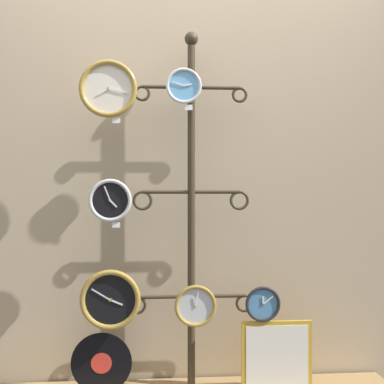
# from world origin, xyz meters

# --- Properties ---
(shop_wall) EXTENTS (4.40, 0.04, 2.80)m
(shop_wall) POSITION_xyz_m (0.00, 0.57, 1.40)
(shop_wall) COLOR tan
(shop_wall) RESTS_ON ground_plane
(display_stand) EXTENTS (0.69, 0.41, 2.00)m
(display_stand) POSITION_xyz_m (0.00, 0.41, 0.66)
(display_stand) COLOR #382D1E
(display_stand) RESTS_ON ground_plane
(clock_top_left) EXTENTS (0.30, 0.04, 0.30)m
(clock_top_left) POSITION_xyz_m (-0.44, 0.30, 1.66)
(clock_top_left) COLOR silver
(clock_top_center) EXTENTS (0.19, 0.04, 0.19)m
(clock_top_center) POSITION_xyz_m (-0.05, 0.32, 1.68)
(clock_top_center) COLOR #60A8DB
(clock_middle_left) EXTENTS (0.22, 0.04, 0.22)m
(clock_middle_left) POSITION_xyz_m (-0.43, 0.33, 1.08)
(clock_middle_left) COLOR black
(clock_bottom_left) EXTENTS (0.31, 0.04, 0.31)m
(clock_bottom_left) POSITION_xyz_m (-0.43, 0.30, 0.57)
(clock_bottom_left) COLOR black
(clock_bottom_center) EXTENTS (0.22, 0.04, 0.22)m
(clock_bottom_center) POSITION_xyz_m (0.01, 0.31, 0.53)
(clock_bottom_center) COLOR silver
(clock_bottom_right) EXTENTS (0.19, 0.04, 0.19)m
(clock_bottom_right) POSITION_xyz_m (0.37, 0.31, 0.53)
(clock_bottom_right) COLOR #4C84B2
(vinyl_record) EXTENTS (0.32, 0.01, 0.32)m
(vinyl_record) POSITION_xyz_m (-0.48, 0.36, 0.22)
(vinyl_record) COLOR black
(vinyl_record) RESTS_ON low_shelf
(picture_frame) EXTENTS (0.38, 0.02, 0.38)m
(picture_frame) POSITION_xyz_m (0.45, 0.31, 0.25)
(picture_frame) COLOR gold
(picture_frame) RESTS_ON low_shelf
(price_tag_upper) EXTENTS (0.04, 0.00, 0.03)m
(price_tag_upper) POSITION_xyz_m (-0.40, 0.30, 1.50)
(price_tag_upper) COLOR white
(price_tag_mid) EXTENTS (0.04, 0.00, 0.03)m
(price_tag_mid) POSITION_xyz_m (-0.02, 0.32, 1.57)
(price_tag_mid) COLOR white
(price_tag_lower) EXTENTS (0.04, 0.00, 0.03)m
(price_tag_lower) POSITION_xyz_m (-0.40, 0.33, 0.95)
(price_tag_lower) COLOR white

